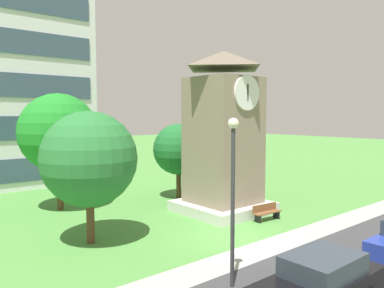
% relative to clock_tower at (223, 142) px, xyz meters
% --- Properties ---
extents(ground_plane, '(160.00, 160.00, 0.00)m').
position_rel_clock_tower_xyz_m(ground_plane, '(-3.16, -3.77, -4.21)').
color(ground_plane, '#4C893D').
extents(street_asphalt, '(120.00, 7.20, 0.01)m').
position_rel_clock_tower_xyz_m(street_asphalt, '(-3.16, -10.09, -4.21)').
color(street_asphalt, '#38383A').
rests_on(street_asphalt, ground).
extents(kerb_strip, '(120.00, 1.60, 0.01)m').
position_rel_clock_tower_xyz_m(kerb_strip, '(-3.16, -5.69, -4.21)').
color(kerb_strip, '#9E9E99').
rests_on(kerb_strip, ground).
extents(clock_tower, '(4.77, 4.77, 9.50)m').
position_rel_clock_tower_xyz_m(clock_tower, '(0.00, 0.00, 0.00)').
color(clock_tower, gray).
rests_on(clock_tower, ground).
extents(park_bench, '(1.84, 0.64, 0.88)m').
position_rel_clock_tower_xyz_m(park_bench, '(0.50, -2.90, -3.75)').
color(park_bench, brown).
rests_on(park_bench, ground).
extents(street_lamp, '(0.36, 0.36, 5.70)m').
position_rel_clock_tower_xyz_m(street_lamp, '(-6.80, -7.33, -0.67)').
color(street_lamp, '#333338').
rests_on(street_lamp, ground).
extents(tree_near_tower, '(4.29, 4.29, 5.98)m').
position_rel_clock_tower_xyz_m(tree_near_tower, '(-8.55, -0.16, -0.39)').
color(tree_near_tower, '#513823').
rests_on(tree_near_tower, ground).
extents(tree_streetside, '(4.75, 4.75, 7.10)m').
position_rel_clock_tower_xyz_m(tree_streetside, '(-7.28, 6.80, 0.50)').
color(tree_streetside, '#513823').
rests_on(tree_streetside, ground).
extents(tree_by_building, '(3.53, 3.53, 5.19)m').
position_rel_clock_tower_xyz_m(tree_by_building, '(0.25, 4.66, -0.81)').
color(tree_by_building, '#513823').
rests_on(tree_by_building, ground).
extents(parked_car_black, '(4.69, 2.06, 1.69)m').
position_rel_clock_tower_xyz_m(parked_car_black, '(-6.04, -10.13, -3.35)').
color(parked_car_black, black).
rests_on(parked_car_black, ground).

